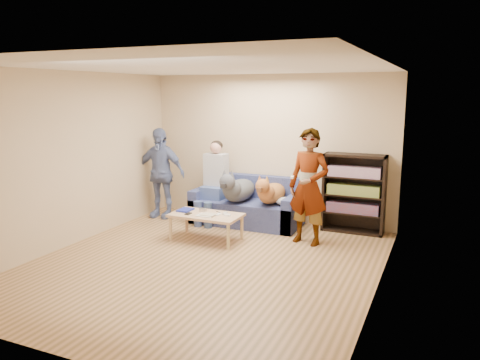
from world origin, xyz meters
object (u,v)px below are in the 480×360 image
at_px(person_standing_right, 309,187).
at_px(coffee_table, 206,217).
at_px(dog_tan, 270,192).
at_px(bookshelf, 354,192).
at_px(camera_silver, 203,210).
at_px(sofa, 248,208).
at_px(person_standing_left, 160,173).
at_px(dog_gray, 237,189).
at_px(person_seated, 214,179).
at_px(notebook_blue, 185,210).

distance_m(person_standing_right, coffee_table, 1.65).
relative_size(dog_tan, bookshelf, 0.89).
distance_m(camera_silver, dog_tan, 1.22).
height_order(dog_tan, coffee_table, dog_tan).
distance_m(sofa, dog_tan, 0.60).
height_order(sofa, dog_tan, dog_tan).
height_order(coffee_table, bookshelf, bookshelf).
xyz_separation_m(person_standing_left, dog_gray, (1.54, 0.02, -0.18)).
relative_size(person_standing_left, person_seated, 1.13).
bearing_deg(dog_gray, dog_tan, 8.92).
bearing_deg(dog_gray, person_standing_right, -17.31).
height_order(person_standing_right, person_seated, person_standing_right).
height_order(notebook_blue, coffee_table, notebook_blue).
bearing_deg(person_standing_right, person_standing_left, -175.82).
xyz_separation_m(sofa, dog_tan, (0.47, -0.14, 0.34)).
height_order(notebook_blue, sofa, sofa).
distance_m(person_standing_left, camera_silver, 1.57).
height_order(camera_silver, coffee_table, camera_silver).
xyz_separation_m(person_standing_right, camera_silver, (-1.61, -0.38, -0.44)).
bearing_deg(sofa, person_seated, -168.11).
height_order(person_standing_left, coffee_table, person_standing_left).
bearing_deg(dog_gray, sofa, 66.77).
bearing_deg(person_standing_left, coffee_table, -36.44).
relative_size(sofa, dog_gray, 1.51).
bearing_deg(dog_gray, camera_silver, -106.32).
bearing_deg(notebook_blue, dog_tan, 41.63).
distance_m(person_standing_right, person_seated, 1.95).
distance_m(notebook_blue, dog_tan, 1.47).
height_order(person_standing_right, dog_gray, person_standing_right).
bearing_deg(person_seated, camera_silver, -73.61).
distance_m(notebook_blue, bookshelf, 2.77).
relative_size(camera_silver, bookshelf, 0.08).
xyz_separation_m(person_standing_left, bookshelf, (3.44, 0.48, -0.15)).
bearing_deg(sofa, person_standing_right, -27.19).
relative_size(person_standing_right, person_standing_left, 1.07).
bearing_deg(coffee_table, camera_silver, 135.00).
relative_size(camera_silver, person_seated, 0.07).
bearing_deg(notebook_blue, person_standing_right, 13.37).
height_order(person_standing_left, dog_gray, person_standing_left).
height_order(camera_silver, bookshelf, bookshelf).
height_order(dog_tan, bookshelf, bookshelf).
bearing_deg(person_seated, sofa, 11.89).
distance_m(notebook_blue, camera_silver, 0.29).
bearing_deg(coffee_table, person_standing_left, 147.62).
bearing_deg(person_standing_right, person_seated, 176.37).
xyz_separation_m(person_standing_right, person_seated, (-1.88, 0.53, -0.11)).
relative_size(dog_gray, dog_tan, 1.09).
relative_size(person_standing_right, notebook_blue, 6.79).
bearing_deg(camera_silver, dog_tan, 47.99).
bearing_deg(person_standing_left, sofa, 4.59).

